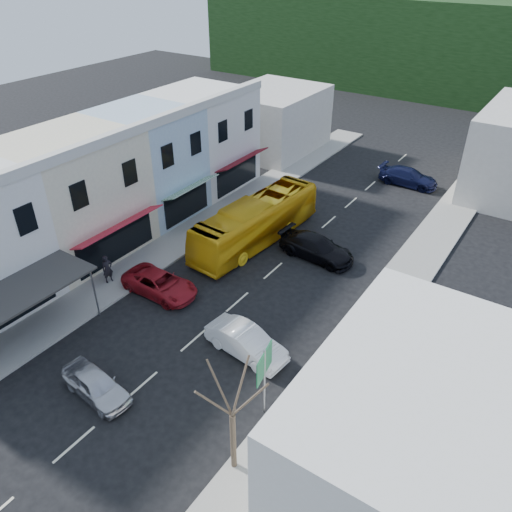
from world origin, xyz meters
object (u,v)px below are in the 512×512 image
at_px(car_red, 160,283).
at_px(direction_sign, 264,382).
at_px(bus, 256,222).
at_px(car_white, 246,343).
at_px(street_tree, 232,415).
at_px(pedestrian_left, 108,270).
at_px(car_silver, 96,384).
at_px(traffic_signal, 467,146).

bearing_deg(car_red, direction_sign, -111.91).
relative_size(bus, car_white, 2.64).
bearing_deg(car_red, car_white, -100.81).
xyz_separation_m(bus, direction_sign, (8.83, -12.50, 0.35)).
bearing_deg(direction_sign, street_tree, -91.45).
bearing_deg(direction_sign, car_white, 125.10).
bearing_deg(bus, pedestrian_left, -112.38).
bearing_deg(car_silver, bus, 12.06).
xyz_separation_m(car_white, car_red, (-7.35, 1.40, 0.00)).
bearing_deg(traffic_signal, street_tree, 78.79).
distance_m(direction_sign, street_tree, 3.37).
relative_size(car_white, car_red, 0.96).
height_order(bus, car_red, bus).
bearing_deg(car_silver, street_tree, -80.41).
relative_size(bus, car_silver, 2.64).
bearing_deg(direction_sign, car_silver, -165.03).
xyz_separation_m(pedestrian_left, street_tree, (14.13, -6.12, 2.18)).
bearing_deg(direction_sign, bus, 113.61).
distance_m(car_silver, traffic_signal, 37.94).
xyz_separation_m(street_tree, traffic_signal, (-0.55, 36.73, -0.67)).
bearing_deg(pedestrian_left, direction_sign, -89.60).
bearing_deg(car_white, bus, 37.30).
xyz_separation_m(bus, car_silver, (1.72, -16.06, -0.85)).
relative_size(bus, traffic_signal, 2.31).
distance_m(car_silver, street_tree, 8.07).
xyz_separation_m(car_red, traffic_signal, (10.22, 29.56, 1.81)).
relative_size(car_red, pedestrian_left, 2.71).
bearing_deg(pedestrian_left, bus, -13.60).
relative_size(bus, street_tree, 1.82).
relative_size(bus, car_red, 2.52).
xyz_separation_m(bus, car_white, (5.96, -9.80, -0.85)).
bearing_deg(traffic_signal, pedestrian_left, 54.00).
height_order(bus, direction_sign, direction_sign).
bearing_deg(traffic_signal, car_silver, 67.11).
distance_m(car_silver, direction_sign, 8.04).
bearing_deg(car_white, car_red, 85.23).
height_order(car_red, direction_sign, direction_sign).
bearing_deg(street_tree, car_red, 146.36).
height_order(car_white, direction_sign, direction_sign).
bearing_deg(pedestrian_left, car_white, -78.79).
height_order(car_silver, traffic_signal, traffic_signal).
relative_size(car_silver, car_white, 1.00).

